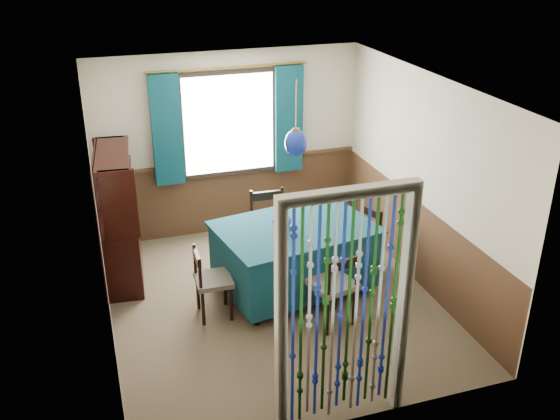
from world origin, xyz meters
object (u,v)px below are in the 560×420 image
object	(u,v)px
dining_table	(295,254)
chair_left	(211,280)
chair_near	(334,286)
pendant_lamp	(296,143)
chair_right	(362,238)
chair_far	(270,227)
vase_sideboard	(120,200)
vase_table	(282,220)
sideboard	(120,235)
bowl_shelf	(122,198)

from	to	relation	value
dining_table	chair_left	size ratio (longest dim) A/B	2.32
dining_table	chair_near	distance (m)	0.80
chair_left	pendant_lamp	world-z (taller)	pendant_lamp
chair_right	chair_far	bearing A→B (deg)	46.23
chair_near	chair_left	bearing A→B (deg)	140.89
pendant_lamp	vase_sideboard	bearing A→B (deg)	145.66
dining_table	chair_far	world-z (taller)	chair_far
chair_far	chair_right	world-z (taller)	chair_far
chair_left	vase_table	distance (m)	1.04
chair_far	pendant_lamp	size ratio (longest dim) A/B	1.16
vase_table	sideboard	bearing A→B (deg)	151.62
chair_near	dining_table	bearing A→B (deg)	88.07
pendant_lamp	chair_right	bearing A→B (deg)	12.22
vase_table	vase_sideboard	bearing A→B (deg)	143.47
dining_table	sideboard	world-z (taller)	sideboard
chair_right	vase_table	world-z (taller)	vase_table
chair_left	vase_sideboard	size ratio (longest dim) A/B	5.03
chair_left	bowl_shelf	world-z (taller)	bowl_shelf
chair_far	chair_left	size ratio (longest dim) A/B	1.17
chair_left	vase_table	world-z (taller)	vase_table
dining_table	chair_left	world-z (taller)	dining_table
chair_right	sideboard	bearing A→B (deg)	56.94
vase_sideboard	dining_table	bearing A→B (deg)	-34.34
dining_table	sideboard	size ratio (longest dim) A/B	1.19
chair_near	bowl_shelf	bearing A→B (deg)	128.74
chair_right	sideboard	size ratio (longest dim) A/B	0.51
dining_table	bowl_shelf	bearing A→B (deg)	148.30
bowl_shelf	vase_sideboard	xyz separation A→B (m)	(0.00, 0.51, -0.24)
dining_table	vase_table	bearing A→B (deg)	166.84
chair_far	chair_left	bearing A→B (deg)	45.33
chair_near	chair_right	size ratio (longest dim) A/B	1.09
chair_far	sideboard	world-z (taller)	sideboard
chair_near	chair_left	distance (m)	1.33
chair_left	vase_table	size ratio (longest dim) A/B	4.02
vase_sideboard	chair_right	bearing A→B (deg)	-20.56
dining_table	chair_right	bearing A→B (deg)	2.39
pendant_lamp	vase_table	world-z (taller)	pendant_lamp
sideboard	vase_sideboard	size ratio (longest dim) A/B	9.85
bowl_shelf	vase_sideboard	bearing A→B (deg)	90.00
vase_table	bowl_shelf	bearing A→B (deg)	156.60
vase_table	vase_sideboard	xyz separation A→B (m)	(-1.67, 1.24, -0.05)
sideboard	vase_table	xyz separation A→B (m)	(1.73, -0.93, 0.37)
chair_near	chair_left	world-z (taller)	chair_near
chair_far	vase_table	xyz separation A→B (m)	(-0.07, -0.68, 0.43)
sideboard	pendant_lamp	world-z (taller)	pendant_lamp
sideboard	bowl_shelf	bearing A→B (deg)	-69.14
chair_left	vase_table	xyz separation A→B (m)	(0.88, 0.23, 0.50)
dining_table	chair_far	xyz separation A→B (m)	(-0.08, 0.69, 0.03)
chair_far	vase_table	distance (m)	0.81
chair_near	vase_sideboard	distance (m)	2.87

